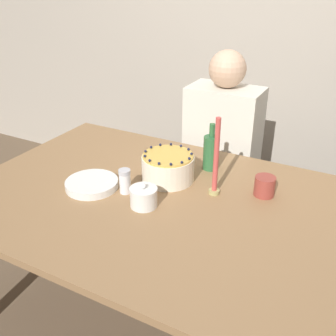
# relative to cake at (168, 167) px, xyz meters

# --- Properties ---
(ground_plane) EXTENTS (12.00, 12.00, 0.00)m
(ground_plane) POSITION_rel_cake_xyz_m (0.06, -0.16, -0.79)
(ground_plane) COLOR brown
(wall_behind) EXTENTS (8.00, 0.05, 2.60)m
(wall_behind) POSITION_rel_cake_xyz_m (0.06, 1.24, 0.51)
(wall_behind) COLOR #ADA393
(wall_behind) RESTS_ON ground_plane
(dining_table) EXTENTS (1.69, 1.11, 0.73)m
(dining_table) POSITION_rel_cake_xyz_m (0.06, -0.16, -0.15)
(dining_table) COLOR #936D47
(dining_table) RESTS_ON ground_plane
(cake) EXTENTS (0.23, 0.23, 0.13)m
(cake) POSITION_rel_cake_xyz_m (0.00, 0.00, 0.00)
(cake) COLOR #EFE5CC
(cake) RESTS_ON dining_table
(sugar_bowl) EXTENTS (0.11, 0.11, 0.10)m
(sugar_bowl) POSITION_rel_cake_xyz_m (0.02, -0.24, -0.02)
(sugar_bowl) COLOR white
(sugar_bowl) RESTS_ON dining_table
(sugar_shaker) EXTENTS (0.05, 0.05, 0.11)m
(sugar_shaker) POSITION_rel_cake_xyz_m (-0.10, -0.19, -0.01)
(sugar_shaker) COLOR white
(sugar_shaker) RESTS_ON dining_table
(plate_stack) EXTENTS (0.23, 0.23, 0.03)m
(plate_stack) POSITION_rel_cake_xyz_m (-0.26, -0.22, -0.04)
(plate_stack) COLOR white
(plate_stack) RESTS_ON dining_table
(candle) EXTENTS (0.05, 0.05, 0.34)m
(candle) POSITION_rel_cake_xyz_m (0.23, -0.02, 0.08)
(candle) COLOR tan
(candle) RESTS_ON dining_table
(bottle) EXTENTS (0.07, 0.07, 0.23)m
(bottle) POSITION_rel_cake_xyz_m (0.13, 0.19, 0.03)
(bottle) COLOR #2D6638
(bottle) RESTS_ON dining_table
(cup) EXTENTS (0.09, 0.09, 0.08)m
(cup) POSITION_rel_cake_xyz_m (0.42, 0.07, -0.02)
(cup) COLOR #993D33
(cup) RESTS_ON dining_table
(person_man_blue_shirt) EXTENTS (0.40, 0.34, 1.20)m
(person_man_blue_shirt) POSITION_rel_cake_xyz_m (0.03, 0.60, -0.26)
(person_man_blue_shirt) COLOR #595960
(person_man_blue_shirt) RESTS_ON ground_plane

